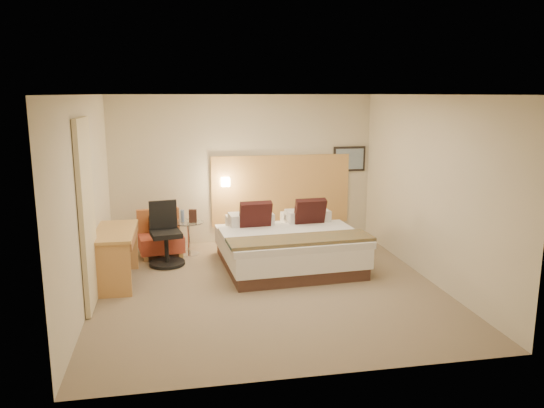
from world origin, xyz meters
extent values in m
cube|color=#826F57|center=(0.00, 0.00, -0.01)|extent=(4.80, 5.00, 0.02)
cube|color=white|center=(0.00, 0.00, 2.71)|extent=(4.80, 5.00, 0.02)
cube|color=beige|center=(0.00, 2.51, 1.35)|extent=(4.80, 0.02, 2.70)
cube|color=beige|center=(0.00, -2.51, 1.35)|extent=(4.80, 0.02, 2.70)
cube|color=beige|center=(-2.41, 0.00, 1.35)|extent=(0.02, 5.00, 2.70)
cube|color=beige|center=(2.41, 0.00, 1.35)|extent=(0.02, 5.00, 2.70)
cube|color=tan|center=(0.70, 2.47, 0.95)|extent=(2.60, 0.04, 1.30)
cube|color=black|center=(2.02, 2.48, 1.50)|extent=(0.62, 0.03, 0.47)
cube|color=slate|center=(2.02, 2.46, 1.50)|extent=(0.54, 0.01, 0.39)
cylinder|color=silver|center=(-0.35, 2.42, 1.15)|extent=(0.02, 0.12, 0.02)
cube|color=#FFEDC6|center=(-0.35, 2.36, 1.15)|extent=(0.15, 0.15, 0.15)
cube|color=beige|center=(-2.36, -0.25, 1.22)|extent=(0.06, 0.90, 2.42)
cylinder|color=#859FCD|center=(-1.15, 1.84, 0.67)|extent=(0.07, 0.07, 0.21)
cube|color=#371D16|center=(-0.97, 1.76, 0.68)|extent=(0.14, 0.06, 0.23)
cube|color=#482D24|center=(0.48, 0.89, 0.09)|extent=(2.11, 2.11, 0.18)
cube|color=white|center=(0.48, 0.89, 0.34)|extent=(2.17, 2.17, 0.31)
cube|color=silver|center=(0.50, 0.61, 0.54)|extent=(2.20, 1.60, 0.10)
cube|color=silver|center=(-0.05, 1.62, 0.58)|extent=(0.74, 0.43, 0.18)
cube|color=white|center=(0.93, 1.68, 0.58)|extent=(0.74, 0.43, 0.18)
cube|color=silver|center=(-0.04, 1.35, 0.69)|extent=(0.74, 0.43, 0.18)
cube|color=silver|center=(0.94, 1.42, 0.69)|extent=(0.74, 0.43, 0.18)
cube|color=black|center=(0.01, 1.15, 0.77)|extent=(0.53, 0.31, 0.52)
cube|color=black|center=(0.93, 1.21, 0.77)|extent=(0.53, 0.31, 0.52)
cube|color=#AF6F24|center=(0.53, 0.20, 0.62)|extent=(2.18, 0.70, 0.05)
cube|color=tan|center=(-1.77, 1.53, 0.05)|extent=(0.08, 0.08, 0.09)
cube|color=#997F48|center=(-1.20, 1.62, 0.05)|extent=(0.08, 0.08, 0.09)
cube|color=#A96E4F|center=(-1.84, 2.03, 0.05)|extent=(0.08, 0.08, 0.09)
cube|color=#9F824B|center=(-1.27, 2.12, 0.05)|extent=(0.08, 0.08, 0.09)
cube|color=#AD422E|center=(-1.52, 1.82, 0.23)|extent=(0.81, 0.73, 0.27)
cube|color=#A75A2D|center=(-1.56, 2.08, 0.56)|extent=(0.73, 0.22, 0.41)
cube|color=black|center=(-1.55, 1.98, 0.50)|extent=(0.36, 0.22, 0.35)
cylinder|color=silver|center=(-1.05, 1.80, 0.01)|extent=(0.37, 0.37, 0.02)
cylinder|color=silver|center=(-1.05, 1.80, 0.29)|extent=(0.04, 0.04, 0.53)
cylinder|color=silver|center=(-1.05, 1.80, 0.56)|extent=(0.54, 0.54, 0.01)
cube|color=tan|center=(-2.14, 0.57, 0.77)|extent=(0.60, 1.28, 0.04)
cube|color=tan|center=(-2.15, -0.02, 0.38)|extent=(0.53, 0.05, 0.75)
cube|color=tan|center=(-2.13, 1.17, 0.38)|extent=(0.53, 0.05, 0.75)
cube|color=#A36940|center=(-2.09, 0.57, 0.69)|extent=(0.49, 1.19, 0.11)
cylinder|color=black|center=(-1.42, 1.27, 0.03)|extent=(0.66, 0.66, 0.04)
cylinder|color=black|center=(-1.42, 1.27, 0.27)|extent=(0.08, 0.08, 0.44)
cube|color=black|center=(-1.42, 1.27, 0.52)|extent=(0.54, 0.54, 0.08)
cube|color=black|center=(-1.46, 1.48, 0.79)|extent=(0.44, 0.13, 0.46)
camera|label=1|loc=(-1.27, -7.07, 2.71)|focal=35.00mm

